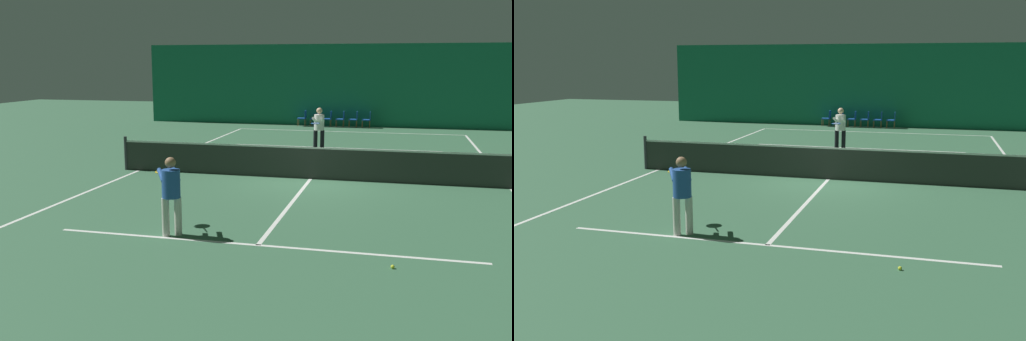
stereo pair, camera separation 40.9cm
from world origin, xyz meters
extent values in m
plane|color=#386647|center=(0.00, 0.00, 0.00)|extent=(60.00, 60.00, 0.00)
cube|color=#196B4C|center=(0.00, 14.45, 2.17)|extent=(23.00, 0.12, 4.34)
cube|color=white|center=(0.00, 11.90, 0.00)|extent=(11.00, 0.10, 0.00)
cube|color=white|center=(0.00, 6.40, 0.00)|extent=(8.25, 0.10, 0.00)
cube|color=white|center=(0.00, -6.40, 0.00)|extent=(8.25, 0.10, 0.00)
cube|color=white|center=(-5.50, 0.00, 0.00)|extent=(0.10, 23.80, 0.00)
cube|color=white|center=(0.00, 0.00, 0.00)|extent=(0.10, 12.80, 0.00)
cube|color=#2D332D|center=(0.00, 0.00, 0.47)|extent=(11.90, 0.02, 0.95)
cube|color=white|center=(0.00, 0.00, 0.92)|extent=(11.90, 0.02, 0.05)
cylinder|color=#333338|center=(-5.95, 0.00, 0.53)|extent=(0.10, 0.10, 1.07)
cylinder|color=beige|center=(-1.91, -6.28, 0.39)|extent=(0.20, 0.20, 0.77)
cylinder|color=beige|center=(-1.70, -6.15, 0.39)|extent=(0.20, 0.20, 0.77)
cylinder|color=#234C99|center=(-1.80, -6.22, 1.05)|extent=(0.50, 0.50, 0.56)
sphere|color=#936B4C|center=(-1.80, -6.22, 1.47)|extent=(0.21, 0.21, 0.21)
cylinder|color=#234C99|center=(-2.06, -6.08, 1.18)|extent=(0.36, 0.50, 0.22)
cylinder|color=#234C99|center=(-1.82, -5.92, 1.18)|extent=(0.36, 0.50, 0.22)
cylinder|color=black|center=(-2.16, -5.66, 1.11)|extent=(0.19, 0.27, 0.03)
torus|color=gold|center=(-2.32, -5.40, 1.11)|extent=(0.46, 0.46, 0.03)
cylinder|color=silver|center=(-2.32, -5.40, 1.11)|extent=(0.38, 0.38, 0.00)
cylinder|color=black|center=(-0.39, 5.31, 0.41)|extent=(0.16, 0.16, 0.82)
cylinder|color=black|center=(-0.65, 5.32, 0.41)|extent=(0.16, 0.16, 0.82)
cylinder|color=white|center=(-0.52, 5.32, 1.12)|extent=(0.39, 0.39, 0.60)
sphere|color=#DBAD89|center=(-0.52, 5.32, 1.57)|extent=(0.23, 0.23, 0.23)
cylinder|color=white|center=(-0.37, 5.04, 1.26)|extent=(0.10, 0.57, 0.24)
cylinder|color=white|center=(-0.68, 5.04, 1.26)|extent=(0.10, 0.57, 0.24)
cylinder|color=black|center=(-0.52, 4.62, 1.19)|extent=(0.03, 0.31, 0.03)
torus|color=#1951B2|center=(-0.53, 4.32, 1.19)|extent=(0.33, 0.33, 0.03)
cylinder|color=silver|center=(-0.53, 4.32, 1.19)|extent=(0.28, 0.28, 0.00)
cylinder|color=brown|center=(-2.85, 14.09, 0.20)|extent=(0.03, 0.03, 0.39)
cylinder|color=brown|center=(-2.85, 13.71, 0.20)|extent=(0.03, 0.03, 0.39)
cylinder|color=brown|center=(-2.47, 14.09, 0.20)|extent=(0.03, 0.03, 0.39)
cylinder|color=brown|center=(-2.47, 13.71, 0.20)|extent=(0.03, 0.03, 0.39)
cube|color=#19479E|center=(-2.66, 13.90, 0.41)|extent=(0.44, 0.44, 0.05)
cube|color=#19479E|center=(-2.46, 13.90, 0.64)|extent=(0.04, 0.44, 0.40)
cylinder|color=brown|center=(-2.17, 14.09, 0.20)|extent=(0.03, 0.03, 0.39)
cylinder|color=brown|center=(-2.17, 13.71, 0.20)|extent=(0.03, 0.03, 0.39)
cylinder|color=brown|center=(-1.79, 14.09, 0.20)|extent=(0.03, 0.03, 0.39)
cylinder|color=brown|center=(-1.79, 13.71, 0.20)|extent=(0.03, 0.03, 0.39)
cube|color=#19479E|center=(-1.98, 13.90, 0.41)|extent=(0.44, 0.44, 0.05)
cube|color=#19479E|center=(-1.78, 13.90, 0.64)|extent=(0.04, 0.44, 0.40)
cylinder|color=brown|center=(-1.49, 14.09, 0.20)|extent=(0.03, 0.03, 0.39)
cylinder|color=brown|center=(-1.49, 13.71, 0.20)|extent=(0.03, 0.03, 0.39)
cylinder|color=brown|center=(-1.11, 14.09, 0.20)|extent=(0.03, 0.03, 0.39)
cylinder|color=brown|center=(-1.11, 13.71, 0.20)|extent=(0.03, 0.03, 0.39)
cube|color=#19479E|center=(-1.30, 13.90, 0.41)|extent=(0.44, 0.44, 0.05)
cube|color=#19479E|center=(-1.10, 13.90, 0.64)|extent=(0.04, 0.44, 0.40)
cylinder|color=brown|center=(-0.80, 14.09, 0.20)|extent=(0.03, 0.03, 0.39)
cylinder|color=brown|center=(-0.80, 13.71, 0.20)|extent=(0.03, 0.03, 0.39)
cylinder|color=brown|center=(-0.42, 14.09, 0.20)|extent=(0.03, 0.03, 0.39)
cylinder|color=brown|center=(-0.42, 13.71, 0.20)|extent=(0.03, 0.03, 0.39)
cube|color=#19479E|center=(-0.61, 13.90, 0.41)|extent=(0.44, 0.44, 0.05)
cube|color=#19479E|center=(-0.41, 13.90, 0.64)|extent=(0.04, 0.44, 0.40)
cylinder|color=brown|center=(-0.12, 14.09, 0.20)|extent=(0.03, 0.03, 0.39)
cylinder|color=brown|center=(-0.12, 13.71, 0.20)|extent=(0.03, 0.03, 0.39)
cylinder|color=brown|center=(0.26, 14.09, 0.20)|extent=(0.03, 0.03, 0.39)
cylinder|color=brown|center=(0.26, 13.71, 0.20)|extent=(0.03, 0.03, 0.39)
cube|color=#19479E|center=(0.07, 13.90, 0.41)|extent=(0.44, 0.44, 0.05)
cube|color=#19479E|center=(0.27, 13.90, 0.64)|extent=(0.04, 0.44, 0.40)
cylinder|color=brown|center=(0.56, 14.09, 0.20)|extent=(0.03, 0.03, 0.39)
cylinder|color=brown|center=(0.56, 13.71, 0.20)|extent=(0.03, 0.03, 0.39)
cylinder|color=brown|center=(0.94, 14.09, 0.20)|extent=(0.03, 0.03, 0.39)
cylinder|color=brown|center=(0.94, 13.71, 0.20)|extent=(0.03, 0.03, 0.39)
cube|color=#19479E|center=(0.75, 13.90, 0.41)|extent=(0.44, 0.44, 0.05)
cube|color=#19479E|center=(0.95, 13.90, 0.64)|extent=(0.04, 0.44, 0.40)
sphere|color=#D1DB33|center=(2.48, -7.04, 0.03)|extent=(0.07, 0.07, 0.07)
camera|label=1|loc=(2.49, -16.36, 3.39)|focal=40.00mm
camera|label=2|loc=(2.89, -16.25, 3.39)|focal=40.00mm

